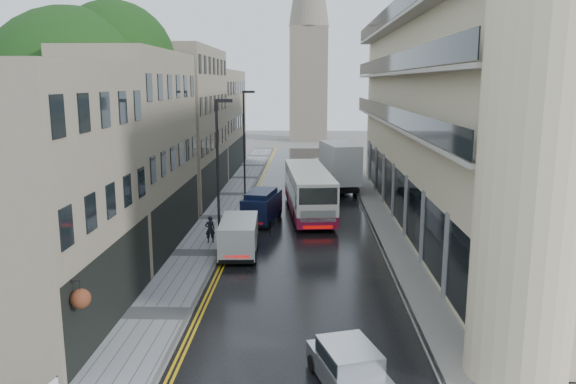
# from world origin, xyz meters

# --- Properties ---
(road) EXTENTS (9.00, 85.00, 0.02)m
(road) POSITION_xyz_m (0.00, 27.50, 0.01)
(road) COLOR black
(road) RESTS_ON ground
(left_sidewalk) EXTENTS (2.70, 85.00, 0.12)m
(left_sidewalk) POSITION_xyz_m (-5.85, 27.50, 0.06)
(left_sidewalk) COLOR gray
(left_sidewalk) RESTS_ON ground
(right_sidewalk) EXTENTS (1.80, 85.00, 0.12)m
(right_sidewalk) POSITION_xyz_m (5.40, 27.50, 0.06)
(right_sidewalk) COLOR slate
(right_sidewalk) RESTS_ON ground
(old_shop_row) EXTENTS (4.50, 56.00, 12.00)m
(old_shop_row) POSITION_xyz_m (-9.45, 30.00, 6.00)
(old_shop_row) COLOR gray
(old_shop_row) RESTS_ON ground
(modern_block) EXTENTS (8.00, 40.00, 14.00)m
(modern_block) POSITION_xyz_m (10.30, 26.00, 7.00)
(modern_block) COLOR beige
(modern_block) RESTS_ON ground
(church_spire) EXTENTS (6.40, 6.40, 40.00)m
(church_spire) POSITION_xyz_m (0.50, 82.00, 20.00)
(church_spire) COLOR slate
(church_spire) RESTS_ON ground
(tree_near) EXTENTS (10.56, 10.56, 13.89)m
(tree_near) POSITION_xyz_m (-12.50, 20.00, 6.95)
(tree_near) COLOR black
(tree_near) RESTS_ON ground
(tree_far) EXTENTS (9.24, 9.24, 12.46)m
(tree_far) POSITION_xyz_m (-12.20, 33.00, 6.23)
(tree_far) COLOR black
(tree_far) RESTS_ON ground
(cream_bus) EXTENTS (3.82, 11.93, 3.20)m
(cream_bus) POSITION_xyz_m (-0.52, 26.03, 1.62)
(cream_bus) COLOR white
(cream_bus) RESTS_ON road
(white_lorry) EXTENTS (3.95, 8.37, 4.23)m
(white_lorry) POSITION_xyz_m (2.24, 36.52, 2.13)
(white_lorry) COLOR silver
(white_lorry) RESTS_ON road
(white_van) EXTENTS (2.16, 4.61, 2.04)m
(white_van) POSITION_xyz_m (-4.30, 17.65, 1.04)
(white_van) COLOR beige
(white_van) RESTS_ON road
(navy_van) EXTENTS (2.56, 4.76, 2.30)m
(navy_van) POSITION_xyz_m (-3.87, 25.20, 1.17)
(navy_van) COLOR black
(navy_van) RESTS_ON road
(pedestrian) EXTENTS (0.67, 0.54, 1.59)m
(pedestrian) POSITION_xyz_m (-5.43, 21.22, 0.92)
(pedestrian) COLOR black
(pedestrian) RESTS_ON left_sidewalk
(lamp_post_near) EXTENTS (0.95, 0.24, 8.36)m
(lamp_post_near) POSITION_xyz_m (-4.70, 20.07, 4.30)
(lamp_post_near) COLOR black
(lamp_post_near) RESTS_ON left_sidewalk
(lamp_post_far) EXTENTS (0.98, 0.32, 8.57)m
(lamp_post_far) POSITION_xyz_m (-4.86, 34.85, 4.41)
(lamp_post_far) COLOR black
(lamp_post_far) RESTS_ON left_sidewalk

